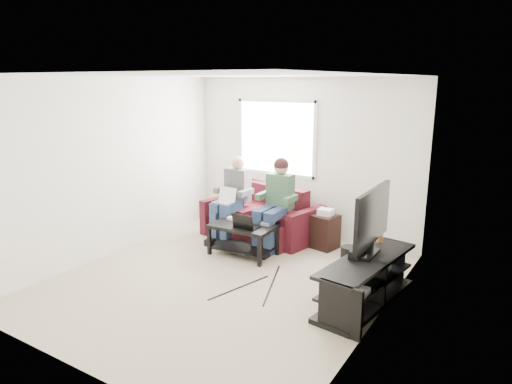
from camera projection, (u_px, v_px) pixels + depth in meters
floor at (225, 280)px, 5.98m from camera, size 4.50×4.50×0.00m
ceiling at (221, 75)px, 5.36m from camera, size 4.50×4.50×0.00m
wall_back at (303, 158)px, 7.52m from camera, size 4.50×0.00×4.50m
wall_front at (65, 233)px, 3.81m from camera, size 4.50×0.00×4.50m
wall_left at (112, 167)px, 6.69m from camera, size 0.00×4.50×4.50m
wall_right at (382, 206)px, 4.64m from camera, size 0.00×4.50×4.50m
window at (276, 138)px, 7.69m from camera, size 1.48×0.04×1.28m
sofa at (263, 219)px, 7.56m from camera, size 1.95×1.13×0.83m
person_left at (232, 195)px, 7.41m from camera, size 0.40×0.70×1.34m
person_right at (276, 197)px, 7.00m from camera, size 0.40×0.71×1.39m
laptop_silver at (224, 199)px, 7.23m from camera, size 0.37×0.31×0.24m
coffee_table at (243, 233)px, 6.76m from camera, size 0.96×0.61×0.47m
laptop_black at (247, 220)px, 6.57m from camera, size 0.34×0.24×0.24m
controller_a at (232, 218)px, 6.97m from camera, size 0.14×0.10×0.04m
controller_b at (244, 219)px, 6.92m from camera, size 0.14×0.10×0.04m
controller_c at (266, 224)px, 6.70m from camera, size 0.14×0.09×0.04m
tv_stand at (366, 283)px, 5.30m from camera, size 0.72×1.72×0.55m
tv at (372, 218)px, 5.21m from camera, size 0.12×1.10×0.81m
soundbar at (360, 250)px, 5.36m from camera, size 0.12×0.50×0.10m
drink_cup at (380, 237)px, 5.76m from camera, size 0.08×0.08×0.12m
console_white at (354, 290)px, 4.96m from camera, size 0.30×0.22×0.06m
console_grey at (374, 268)px, 5.53m from camera, size 0.34×0.26×0.08m
console_black at (365, 278)px, 5.24m from camera, size 0.38×0.30×0.07m
subwoofer at (348, 264)px, 5.86m from camera, size 0.21×0.21×0.48m
keyboard_floor at (342, 291)px, 5.62m from camera, size 0.22×0.50×0.03m
end_table at (325, 231)px, 7.05m from camera, size 0.36×0.36×0.63m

